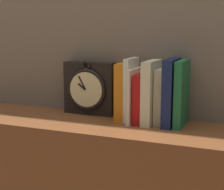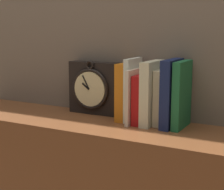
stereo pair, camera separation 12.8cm
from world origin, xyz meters
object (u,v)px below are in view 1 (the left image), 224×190
(book_slot4_cream, at_px, (151,92))
(book_slot5_cream, at_px, (162,96))
(clock, at_px, (89,88))
(book_slot0_orange, at_px, (124,91))
(book_slot7_green, at_px, (182,93))
(book_slot3_red, at_px, (142,98))
(book_slot1_white, at_px, (131,89))
(book_slot2_cream, at_px, (135,95))
(book_slot6_navy, at_px, (171,92))

(book_slot4_cream, height_order, book_slot5_cream, book_slot4_cream)
(clock, relative_size, book_slot5_cream, 1.09)
(book_slot0_orange, height_order, book_slot7_green, book_slot7_green)
(book_slot7_green, bearing_deg, book_slot0_orange, 177.43)
(book_slot7_green, bearing_deg, book_slot4_cream, -177.68)
(book_slot0_orange, relative_size, book_slot3_red, 1.20)
(book_slot0_orange, distance_m, book_slot4_cream, 0.11)
(book_slot1_white, relative_size, book_slot3_red, 1.31)
(book_slot5_cream, bearing_deg, book_slot7_green, -8.49)
(book_slot1_white, bearing_deg, book_slot3_red, -11.77)
(book_slot4_cream, relative_size, book_slot5_cream, 1.15)
(clock, height_order, book_slot1_white, book_slot1_white)
(book_slot4_cream, bearing_deg, book_slot0_orange, 172.60)
(book_slot5_cream, bearing_deg, book_slot2_cream, -169.51)
(book_slot0_orange, bearing_deg, book_slot3_red, -7.29)
(book_slot3_red, xyz_separation_m, book_slot5_cream, (0.07, 0.01, 0.01))
(book_slot1_white, height_order, book_slot4_cream, book_slot1_white)
(book_slot3_red, distance_m, book_slot4_cream, 0.04)
(book_slot2_cream, distance_m, book_slot3_red, 0.03)
(book_slot4_cream, distance_m, book_slot6_navy, 0.07)
(book_slot2_cream, height_order, book_slot5_cream, same)
(book_slot2_cream, distance_m, book_slot6_navy, 0.13)
(book_slot1_white, distance_m, book_slot7_green, 0.18)
(book_slot2_cream, bearing_deg, book_slot6_navy, 1.61)
(book_slot2_cream, relative_size, book_slot6_navy, 0.84)
(book_slot1_white, height_order, book_slot5_cream, book_slot1_white)
(book_slot0_orange, relative_size, book_slot6_navy, 0.90)
(book_slot0_orange, distance_m, book_slot2_cream, 0.05)
(book_slot3_red, xyz_separation_m, book_slot6_navy, (0.10, -0.00, 0.03))
(book_slot2_cream, bearing_deg, book_slot7_green, 2.50)
(clock, relative_size, book_slot7_green, 0.93)
(book_slot0_orange, bearing_deg, book_slot4_cream, -7.40)
(book_slot1_white, height_order, book_slot2_cream, book_slot1_white)
(book_slot2_cream, height_order, book_slot4_cream, book_slot4_cream)
(book_slot2_cream, bearing_deg, book_slot1_white, 138.70)
(book_slot2_cream, xyz_separation_m, book_slot4_cream, (0.06, 0.00, 0.01))
(clock, height_order, book_slot0_orange, clock)
(book_slot1_white, relative_size, book_slot6_navy, 0.99)
(book_slot4_cream, height_order, book_slot6_navy, book_slot6_navy)
(book_slot3_red, distance_m, book_slot6_navy, 0.11)
(book_slot5_cream, height_order, book_slot7_green, book_slot7_green)
(book_slot0_orange, distance_m, book_slot6_navy, 0.18)
(book_slot0_orange, xyz_separation_m, book_slot2_cream, (0.05, -0.02, -0.01))
(clock, height_order, book_slot5_cream, clock)
(book_slot7_green, bearing_deg, book_slot1_white, 177.01)
(book_slot1_white, distance_m, book_slot5_cream, 0.12)
(book_slot5_cream, bearing_deg, book_slot4_cream, -157.53)
(clock, bearing_deg, book_slot6_navy, -7.07)
(book_slot4_cream, height_order, book_slot7_green, book_slot7_green)
(book_slot0_orange, bearing_deg, clock, 169.71)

